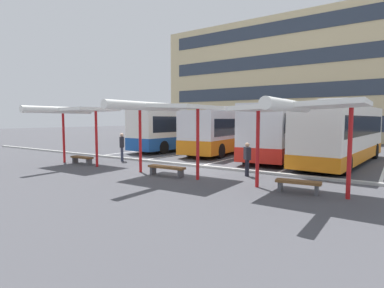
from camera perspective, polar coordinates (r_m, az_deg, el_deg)
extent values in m
plane|color=#47474C|center=(15.62, -2.34, -4.98)|extent=(160.00, 160.00, 0.00)
cube|color=#D1BC8C|center=(44.74, 22.53, 10.81)|extent=(40.64, 11.66, 15.38)
cube|color=#2D3847|center=(38.74, 20.52, 3.62)|extent=(37.39, 0.08, 1.69)
cube|color=#2D3847|center=(38.88, 20.68, 9.29)|extent=(37.39, 0.08, 1.69)
cube|color=#2D3847|center=(39.40, 20.85, 14.87)|extent=(37.39, 0.08, 1.69)
cube|color=#2D3847|center=(40.28, 21.01, 20.25)|extent=(37.39, 0.08, 1.69)
cube|color=silver|center=(26.46, -1.96, 2.92)|extent=(2.83, 10.57, 3.08)
cube|color=#194C9E|center=(26.52, -1.95, 0.60)|extent=(2.88, 10.61, 0.93)
cube|color=black|center=(26.45, -1.96, 3.79)|extent=(2.83, 9.74, 1.18)
cube|color=black|center=(30.72, 4.09, 3.84)|extent=(2.15, 0.16, 1.85)
cube|color=silver|center=(25.45, -3.81, 6.73)|extent=(1.54, 2.25, 0.36)
cylinder|color=black|center=(30.11, 0.67, 0.62)|extent=(0.34, 1.01, 1.00)
cylinder|color=black|center=(28.86, 4.28, 0.44)|extent=(0.34, 1.01, 1.00)
cylinder|color=black|center=(24.58, -9.28, -0.34)|extent=(0.34, 1.01, 1.00)
cylinder|color=black|center=(23.04, -5.39, -0.63)|extent=(0.34, 1.01, 1.00)
cube|color=silver|center=(24.68, 6.88, 2.56)|extent=(3.37, 11.73, 2.90)
cube|color=orange|center=(24.74, 6.86, 0.29)|extent=(3.42, 11.77, 0.94)
cube|color=black|center=(24.67, 6.89, 3.31)|extent=(3.34, 10.80, 1.15)
cube|color=black|center=(30.05, 11.19, 3.53)|extent=(2.22, 0.24, 1.74)
cube|color=silver|center=(23.35, 5.52, 6.45)|extent=(1.67, 2.31, 0.36)
cylinder|color=black|center=(29.05, 7.98, 0.43)|extent=(0.37, 1.02, 1.00)
cylinder|color=black|center=(28.27, 12.35, 0.26)|extent=(0.37, 1.02, 1.00)
cylinder|color=black|center=(21.54, -0.37, -0.98)|extent=(0.37, 1.02, 1.00)
cylinder|color=black|center=(20.48, 5.25, -1.29)|extent=(0.37, 1.02, 1.00)
cube|color=silver|center=(21.92, 16.31, 2.53)|extent=(3.59, 11.45, 3.19)
cube|color=red|center=(21.99, 16.24, -0.58)|extent=(3.63, 11.49, 0.81)
cube|color=black|center=(21.91, 16.34, 3.89)|extent=(3.53, 10.56, 1.05)
cube|color=black|center=(27.40, 18.87, 3.65)|extent=(2.23, 0.29, 1.92)
cube|color=silver|center=(20.56, 15.57, 7.37)|extent=(1.72, 2.33, 0.36)
cylinder|color=black|center=(26.18, 15.65, -0.15)|extent=(0.39, 1.02, 1.00)
cylinder|color=black|center=(25.75, 20.72, -0.36)|extent=(0.39, 1.02, 1.00)
cylinder|color=black|center=(18.45, 9.95, -1.99)|extent=(0.39, 1.02, 1.00)
cylinder|color=black|center=(17.84, 17.07, -2.35)|extent=(0.39, 1.02, 1.00)
cube|color=silver|center=(19.89, 26.17, 1.84)|extent=(3.35, 11.15, 3.05)
cube|color=orange|center=(19.98, 26.05, -1.57)|extent=(3.40, 11.20, 0.68)
cube|color=black|center=(19.88, 26.21, 3.13)|extent=(3.31, 10.28, 1.05)
cube|color=black|center=(25.24, 28.98, 3.06)|extent=(2.14, 0.26, 1.83)
cube|color=silver|center=(18.56, 25.40, 6.97)|extent=(1.64, 2.32, 0.36)
cylinder|color=black|center=(24.01, 25.54, -0.85)|extent=(0.38, 1.02, 1.00)
cylinder|color=black|center=(23.60, 30.81, -1.14)|extent=(0.38, 1.02, 1.00)
cylinder|color=black|center=(16.58, 19.22, -2.93)|extent=(0.38, 1.02, 1.00)
cylinder|color=black|center=(15.97, 26.78, -3.45)|extent=(0.38, 1.02, 1.00)
cube|color=white|center=(27.57, -6.12, -0.81)|extent=(0.16, 14.00, 0.01)
cube|color=white|center=(25.02, 1.41, -1.34)|extent=(0.16, 14.00, 0.01)
cube|color=white|center=(23.00, 10.45, -1.94)|extent=(0.16, 14.00, 0.01)
cube|color=white|center=(21.65, 20.92, -2.58)|extent=(0.16, 14.00, 0.01)
cylinder|color=red|center=(19.99, -22.70, 1.17)|extent=(0.14, 0.14, 3.05)
cylinder|color=red|center=(17.55, -17.30, 0.88)|extent=(0.14, 0.14, 3.05)
cube|color=white|center=(18.72, -20.31, 5.94)|extent=(4.01, 2.71, 0.21)
cylinder|color=white|center=(18.05, -23.44, 5.81)|extent=(0.36, 4.01, 0.36)
cube|color=brown|center=(18.93, -19.74, -2.34)|extent=(1.61, 0.44, 0.10)
cube|color=#4C4C51|center=(19.49, -20.84, -2.84)|extent=(0.12, 0.34, 0.35)
cube|color=#4C4C51|center=(18.43, -18.54, -3.19)|extent=(0.12, 0.34, 0.35)
cylinder|color=red|center=(15.24, -9.58, 0.59)|extent=(0.14, 0.14, 3.10)
cylinder|color=red|center=(13.15, 1.07, 0.02)|extent=(0.14, 0.14, 3.10)
cube|color=white|center=(14.10, -4.69, 6.94)|extent=(4.36, 3.11, 0.30)
cylinder|color=white|center=(13.04, -8.60, 6.97)|extent=(0.36, 4.36, 0.36)
cube|color=brown|center=(14.22, -4.76, -4.31)|extent=(1.90, 0.48, 0.10)
cube|color=#4C4C51|center=(14.75, -7.23, -4.90)|extent=(0.13, 0.34, 0.35)
cube|color=#4C4C51|center=(13.80, -2.11, -5.52)|extent=(0.13, 0.34, 0.35)
cylinder|color=red|center=(11.96, 12.07, -0.84)|extent=(0.14, 0.14, 2.98)
cylinder|color=red|center=(11.18, 27.18, -1.63)|extent=(0.14, 0.14, 2.98)
cube|color=white|center=(11.42, 19.58, 6.61)|extent=(4.15, 3.05, 0.32)
cylinder|color=white|center=(10.10, 17.58, 6.79)|extent=(0.36, 4.15, 0.36)
cube|color=brown|center=(11.54, 19.10, -6.66)|extent=(1.57, 0.58, 0.10)
cube|color=#4C4C51|center=(11.69, 16.05, -7.56)|extent=(0.15, 0.35, 0.35)
cube|color=#4C4C51|center=(11.50, 22.13, -7.92)|extent=(0.15, 0.35, 0.35)
cube|color=#ADADA8|center=(16.89, 0.87, -4.04)|extent=(44.00, 0.24, 0.12)
cylinder|color=#33384C|center=(19.63, -12.81, -1.84)|extent=(0.14, 0.14, 0.87)
cylinder|color=#33384C|center=(19.46, -12.87, -1.90)|extent=(0.14, 0.14, 0.87)
cube|color=#26262D|center=(19.48, -12.88, 0.35)|extent=(0.49, 0.53, 0.65)
sphere|color=beige|center=(19.45, -12.90, 1.64)|extent=(0.23, 0.23, 0.23)
cylinder|color=black|center=(14.37, 10.07, -4.35)|extent=(0.14, 0.14, 0.76)
cylinder|color=black|center=(14.22, 10.26, -4.44)|extent=(0.14, 0.14, 0.76)
cube|color=#26262D|center=(14.21, 10.20, -1.73)|extent=(0.46, 0.48, 0.57)
sphere|color=tan|center=(14.17, 10.23, -0.16)|extent=(0.21, 0.21, 0.21)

